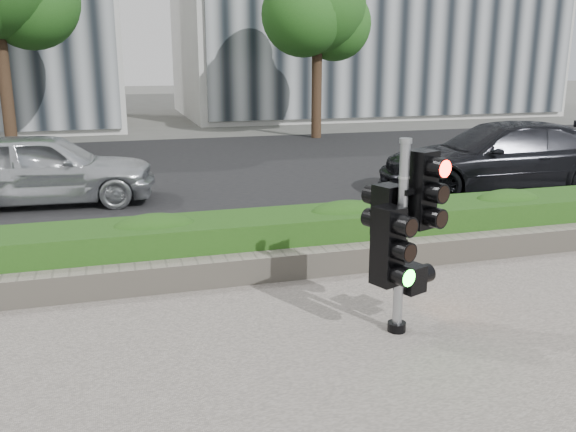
{
  "coord_description": "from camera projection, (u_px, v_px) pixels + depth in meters",
  "views": [
    {
      "loc": [
        -1.69,
        -5.34,
        2.82
      ],
      "look_at": [
        0.06,
        0.6,
        1.21
      ],
      "focal_mm": 38.0,
      "sensor_mm": 36.0,
      "label": 1
    }
  ],
  "objects": [
    {
      "name": "car_silver",
      "position": [
        44.0,
        168.0,
        11.86
      ],
      "size": [
        4.3,
        1.96,
        1.43
      ],
      "primitive_type": "imported",
      "rotation": [
        0.0,
        0.0,
        1.5
      ],
      "color": "silver",
      "rests_on": "road"
    },
    {
      "name": "traffic_signal",
      "position": [
        401.0,
        227.0,
        6.18
      ],
      "size": [
        0.74,
        0.65,
        2.04
      ],
      "rotation": [
        0.0,
        0.0,
        0.37
      ],
      "color": "black",
      "rests_on": "sidewalk"
    },
    {
      "name": "curb",
      "position": [
        236.0,
        250.0,
        9.04
      ],
      "size": [
        60.0,
        0.25,
        0.12
      ],
      "primitive_type": "cube",
      "color": "gray",
      "rests_on": "ground"
    },
    {
      "name": "ground",
      "position": [
        299.0,
        347.0,
        6.13
      ],
      "size": [
        120.0,
        120.0,
        0.0
      ],
      "primitive_type": "plane",
      "color": "#51514C",
      "rests_on": "ground"
    },
    {
      "name": "hedge",
      "position": [
        244.0,
        241.0,
        8.4
      ],
      "size": [
        12.0,
        1.0,
        0.68
      ],
      "primitive_type": "cube",
      "color": "#407E26",
      "rests_on": "sidewalk"
    },
    {
      "name": "car_dark",
      "position": [
        499.0,
        158.0,
        12.9
      ],
      "size": [
        5.35,
        2.73,
        1.49
      ],
      "primitive_type": "imported",
      "rotation": [
        0.0,
        0.0,
        -1.7
      ],
      "color": "black",
      "rests_on": "road"
    },
    {
      "name": "stone_wall",
      "position": [
        255.0,
        268.0,
        7.84
      ],
      "size": [
        12.0,
        0.32,
        0.34
      ],
      "primitive_type": "cube",
      "color": "gray",
      "rests_on": "sidewalk"
    },
    {
      "name": "tree_right",
      "position": [
        317.0,
        8.0,
        20.93
      ],
      "size": [
        4.1,
        3.58,
        6.53
      ],
      "color": "black",
      "rests_on": "ground"
    },
    {
      "name": "road",
      "position": [
        181.0,
        172.0,
        15.41
      ],
      "size": [
        60.0,
        13.0,
        0.02
      ],
      "primitive_type": "cube",
      "color": "black",
      "rests_on": "ground"
    }
  ]
}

